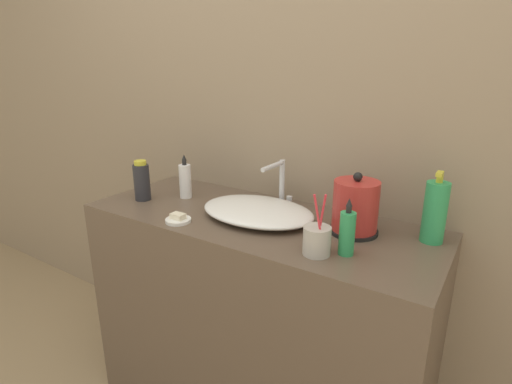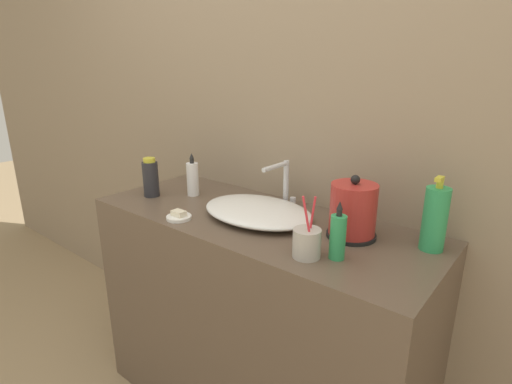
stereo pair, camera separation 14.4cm
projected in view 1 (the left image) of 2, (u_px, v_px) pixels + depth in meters
The scene contains 11 objects.
wall_back at pixel (294, 101), 1.58m from camera, with size 6.00×0.04×2.60m.
vanity_counter at pixel (256, 321), 1.61m from camera, with size 1.33×0.52×0.90m.
sink_basin at pixel (257, 211), 1.47m from camera, with size 0.44×0.31×0.05m.
faucet at pixel (280, 180), 1.57m from camera, with size 0.06×0.16×0.18m.
electric_kettle at pixel (355, 209), 1.32m from camera, with size 0.16×0.16×0.21m.
toothbrush_cup at pixel (317, 240), 1.18m from camera, with size 0.08×0.08×0.19m.
lotion_bottle at pixel (435, 212), 1.25m from camera, with size 0.07×0.07×0.23m.
shampoo_bottle at pixel (185, 180), 1.68m from camera, with size 0.05×0.05×0.19m.
mouthwash_bottle at pixel (142, 181), 1.65m from camera, with size 0.07×0.07×0.17m.
hand_cream_bottle at pixel (347, 232), 1.17m from camera, with size 0.05×0.05×0.18m.
soap_dish at pixel (178, 219), 1.43m from camera, with size 0.09×0.09×0.03m.
Camera 1 is at (0.75, -0.89, 1.44)m, focal length 28.00 mm.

